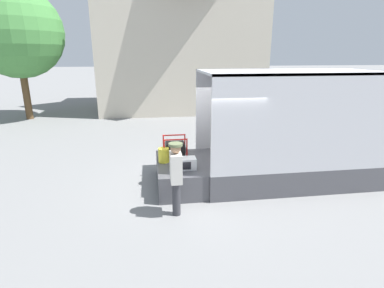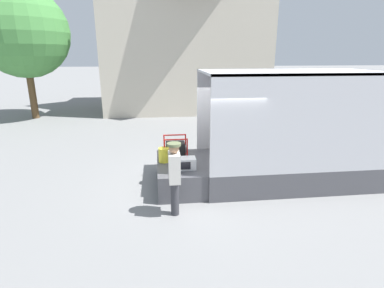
{
  "view_description": "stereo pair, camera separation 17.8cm",
  "coord_description": "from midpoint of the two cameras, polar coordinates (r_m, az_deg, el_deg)",
  "views": [
    {
      "loc": [
        -1.33,
        -7.44,
        3.42
      ],
      "look_at": [
        -0.3,
        -0.2,
        1.21
      ],
      "focal_mm": 28.0,
      "sensor_mm": 36.0,
      "label": 1
    },
    {
      "loc": [
        -1.15,
        -7.46,
        3.42
      ],
      "look_at": [
        -0.3,
        -0.2,
        1.21
      ],
      "focal_mm": 28.0,
      "sensor_mm": 36.0,
      "label": 2
    }
  ],
  "objects": [
    {
      "name": "ground_plane",
      "position": [
        8.29,
        1.27,
        -7.56
      ],
      "size": [
        160.0,
        160.0,
        0.0
      ],
      "primitive_type": "plane",
      "color": "gray"
    },
    {
      "name": "box_truck",
      "position": [
        9.45,
        26.3,
        0.22
      ],
      "size": [
        6.57,
        2.26,
        3.01
      ],
      "color": "#B2B2B7",
      "rests_on": "ground"
    },
    {
      "name": "tailgate_deck",
      "position": [
        8.09,
        -2.95,
        -5.66
      ],
      "size": [
        1.2,
        2.15,
        0.66
      ],
      "primitive_type": "cube",
      "color": "#4C4C51",
      "rests_on": "ground"
    },
    {
      "name": "microwave",
      "position": [
        7.48,
        -1.94,
        -3.7
      ],
      "size": [
        0.52,
        0.36,
        0.28
      ],
      "color": "white",
      "rests_on": "tailgate_deck"
    },
    {
      "name": "portable_generator",
      "position": [
        8.24,
        -3.75,
        -1.12
      ],
      "size": [
        0.64,
        0.5,
        0.6
      ],
      "color": "black",
      "rests_on": "tailgate_deck"
    },
    {
      "name": "orange_bucket",
      "position": [
        7.95,
        -6.04,
        -2.12
      ],
      "size": [
        0.29,
        0.29,
        0.38
      ],
      "color": "yellow",
      "rests_on": "tailgate_deck"
    },
    {
      "name": "worker_person",
      "position": [
        6.4,
        -3.87,
        -5.38
      ],
      "size": [
        0.3,
        0.44,
        1.65
      ],
      "color": "#38383D",
      "rests_on": "ground"
    },
    {
      "name": "house_backdrop",
      "position": [
        20.43,
        -2.93,
        20.55
      ],
      "size": [
        10.01,
        7.86,
        9.33
      ],
      "color": "beige",
      "rests_on": "ground"
    },
    {
      "name": "street_tree",
      "position": [
        18.46,
        -30.69,
        17.78
      ],
      "size": [
        4.57,
        4.57,
        6.74
      ],
      "color": "brown",
      "rests_on": "ground"
    }
  ]
}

